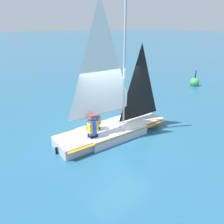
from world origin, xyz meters
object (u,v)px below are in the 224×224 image
Objects in this scene: sailor_helm at (95,123)px; sailor_crew at (93,129)px; buoy_marker at (195,82)px; sailboat_main at (112,119)px.

sailor_crew is at bearing -130.20° from sailor_helm.
sailor_helm is 1.00× the size of sailor_crew.
sailor_crew reaches higher than buoy_marker.
sailor_helm is 1.02× the size of buoy_marker.
sailboat_main is 4.31× the size of buoy_marker.
buoy_marker is (2.59, -9.85, -0.41)m from sailor_crew.
sailor_crew is (-0.21, 0.98, -0.06)m from sailboat_main.
buoy_marker is at bearing 14.36° from sailor_helm.
sailboat_main is at bearing 13.33° from sailor_crew.
sailboat_main reaches higher than buoy_marker.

